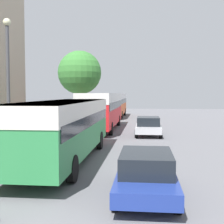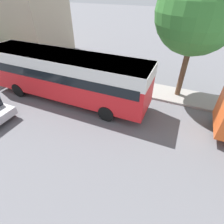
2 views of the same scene
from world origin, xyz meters
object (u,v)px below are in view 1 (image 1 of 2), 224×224
(bus_third_in_line, at_px, (115,102))
(bus_following, at_px, (102,106))
(car_crossing, at_px, (146,173))
(pedestrian_near_curb, at_px, (15,128))
(bus_lead, at_px, (64,122))
(car_far_curb, at_px, (148,126))

(bus_third_in_line, bearing_deg, bus_following, -88.82)
(car_crossing, distance_m, pedestrian_near_curb, 11.62)
(bus_lead, relative_size, car_crossing, 2.52)
(car_far_curb, bearing_deg, car_crossing, 89.12)
(bus_following, relative_size, bus_third_in_line, 1.10)
(bus_lead, relative_size, bus_third_in_line, 1.07)
(bus_lead, bearing_deg, bus_third_in_line, 90.55)
(bus_lead, distance_m, pedestrian_near_curb, 5.78)
(bus_lead, height_order, car_far_curb, bus_lead)
(car_crossing, relative_size, car_far_curb, 1.13)
(bus_third_in_line, bearing_deg, car_far_curb, -76.62)
(car_crossing, bearing_deg, car_far_curb, 89.12)
(car_crossing, bearing_deg, bus_lead, 130.01)
(bus_lead, bearing_deg, bus_following, 89.84)
(bus_lead, xyz_separation_m, car_far_curb, (4.00, 9.23, -1.11))
(bus_lead, xyz_separation_m, bus_following, (0.04, 12.77, 0.22))
(bus_third_in_line, relative_size, car_crossing, 2.37)
(bus_lead, xyz_separation_m, bus_third_in_line, (-0.26, 27.16, 0.20))
(car_far_curb, relative_size, pedestrian_near_curb, 2.19)
(bus_third_in_line, distance_m, car_far_curb, 18.48)
(car_far_curb, bearing_deg, bus_third_in_line, -76.62)
(bus_following, xyz_separation_m, car_crossing, (3.76, -17.29, -1.34))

